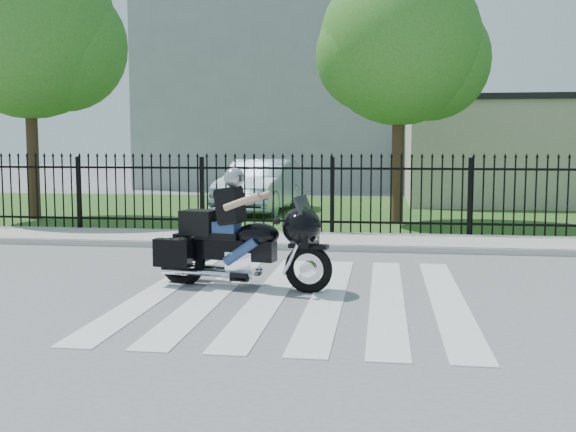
# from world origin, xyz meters

# --- Properties ---
(ground) EXTENTS (120.00, 120.00, 0.00)m
(ground) POSITION_xyz_m (0.00, 0.00, 0.00)
(ground) COLOR slate
(ground) RESTS_ON ground
(crosswalk) EXTENTS (5.00, 5.50, 0.01)m
(crosswalk) POSITION_xyz_m (0.00, 0.00, 0.01)
(crosswalk) COLOR silver
(crosswalk) RESTS_ON ground
(sidewalk) EXTENTS (40.00, 2.00, 0.12)m
(sidewalk) POSITION_xyz_m (0.00, 5.00, 0.06)
(sidewalk) COLOR #ADAAA3
(sidewalk) RESTS_ON ground
(curb) EXTENTS (40.00, 0.12, 0.12)m
(curb) POSITION_xyz_m (0.00, 4.00, 0.06)
(curb) COLOR #ADAAA3
(curb) RESTS_ON ground
(grass_strip) EXTENTS (40.00, 12.00, 0.02)m
(grass_strip) POSITION_xyz_m (0.00, 12.00, 0.01)
(grass_strip) COLOR #29531C
(grass_strip) RESTS_ON ground
(iron_fence) EXTENTS (26.00, 0.04, 1.80)m
(iron_fence) POSITION_xyz_m (0.00, 6.00, 0.90)
(iron_fence) COLOR black
(iron_fence) RESTS_ON ground
(tree_left) EXTENTS (4.80, 4.80, 7.58)m
(tree_left) POSITION_xyz_m (-8.50, 8.50, 5.17)
(tree_left) COLOR #382316
(tree_left) RESTS_ON ground
(tree_mid) EXTENTS (4.20, 4.20, 6.78)m
(tree_mid) POSITION_xyz_m (1.50, 9.00, 4.67)
(tree_mid) COLOR #382316
(tree_mid) RESTS_ON ground
(building_low) EXTENTS (10.00, 6.00, 3.50)m
(building_low) POSITION_xyz_m (7.00, 16.00, 1.75)
(building_low) COLOR #B4AA96
(building_low) RESTS_ON ground
(building_low_roof) EXTENTS (10.20, 6.20, 0.20)m
(building_low_roof) POSITION_xyz_m (7.00, 16.00, 3.60)
(building_low_roof) COLOR black
(building_low_roof) RESTS_ON building_low
(building_tall) EXTENTS (15.00, 10.00, 12.00)m
(building_tall) POSITION_xyz_m (-3.00, 26.00, 6.00)
(building_tall) COLOR #989BA1
(building_tall) RESTS_ON ground
(motorcycle_rider) EXTENTS (2.67, 1.19, 1.78)m
(motorcycle_rider) POSITION_xyz_m (-0.95, 0.44, 0.73)
(motorcycle_rider) COLOR black
(motorcycle_rider) RESTS_ON ground
(parked_car) EXTENTS (2.09, 5.01, 1.61)m
(parked_car) POSITION_xyz_m (-2.59, 11.23, 0.82)
(parked_car) COLOR silver
(parked_car) RESTS_ON grass_strip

